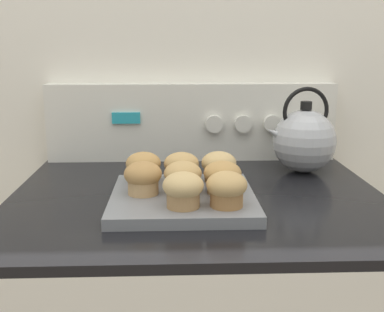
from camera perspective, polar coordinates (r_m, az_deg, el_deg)
name	(u,v)px	position (r m, az deg, el deg)	size (l,w,h in m)	color
wall_back	(191,62)	(1.35, -0.13, 11.09)	(8.00, 0.05, 2.40)	silver
control_panel	(193,122)	(1.31, 0.08, 4.06)	(0.77, 0.07, 0.21)	silver
muffin_pan	(183,199)	(0.96, -1.09, -5.06)	(0.28, 0.28, 0.02)	slate
muffin_r0_c1	(183,189)	(0.87, -1.06, -3.97)	(0.07, 0.07, 0.07)	#A37A4C
muffin_r0_c2	(227,189)	(0.88, 4.13, -3.87)	(0.07, 0.07, 0.07)	olive
muffin_r1_c0	(143,177)	(0.95, -5.83, -2.55)	(0.07, 0.07, 0.07)	tan
muffin_r1_c1	(183,177)	(0.95, -1.10, -2.53)	(0.07, 0.07, 0.07)	tan
muffin_r1_c2	(223,177)	(0.95, 3.64, -2.48)	(0.07, 0.07, 0.07)	tan
muffin_r2_c0	(143,167)	(1.03, -5.78, -1.28)	(0.07, 0.07, 0.07)	#A37A4C
muffin_r2_c1	(181,167)	(1.02, -1.26, -1.31)	(0.07, 0.07, 0.07)	olive
muffin_r2_c2	(219,166)	(1.03, 3.20, -1.21)	(0.07, 0.07, 0.07)	olive
tea_kettle	(304,140)	(1.21, 13.12, 1.88)	(0.18, 0.16, 0.21)	#ADAFB5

